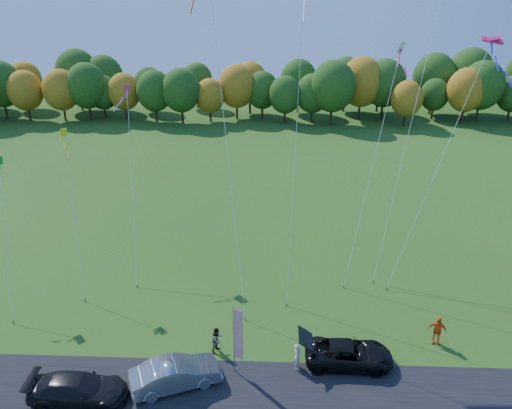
{
  "coord_description": "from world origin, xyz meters",
  "views": [
    {
      "loc": [
        1.26,
        -24.03,
        20.36
      ],
      "look_at": [
        0.0,
        6.0,
        7.0
      ],
      "focal_mm": 35.0,
      "sensor_mm": 36.0,
      "label": 1
    }
  ],
  "objects_px": {
    "black_suv": "(349,354)",
    "person_east": "(437,330)",
    "silver_sedan": "(176,374)",
    "feather_flag": "(237,334)"
  },
  "relations": [
    {
      "from": "black_suv",
      "to": "person_east",
      "type": "height_order",
      "value": "person_east"
    },
    {
      "from": "person_east",
      "to": "feather_flag",
      "type": "height_order",
      "value": "feather_flag"
    },
    {
      "from": "black_suv",
      "to": "feather_flag",
      "type": "relative_size",
      "value": 1.16
    },
    {
      "from": "black_suv",
      "to": "person_east",
      "type": "relative_size",
      "value": 2.67
    },
    {
      "from": "black_suv",
      "to": "feather_flag",
      "type": "height_order",
      "value": "feather_flag"
    },
    {
      "from": "black_suv",
      "to": "silver_sedan",
      "type": "xyz_separation_m",
      "value": [
        -9.7,
        -2.15,
        0.11
      ]
    },
    {
      "from": "black_suv",
      "to": "person_east",
      "type": "distance_m",
      "value": 5.99
    },
    {
      "from": "black_suv",
      "to": "silver_sedan",
      "type": "relative_size",
      "value": 1.03
    },
    {
      "from": "black_suv",
      "to": "feather_flag",
      "type": "distance_m",
      "value": 6.76
    },
    {
      "from": "feather_flag",
      "to": "silver_sedan",
      "type": "bearing_deg",
      "value": -159.98
    }
  ]
}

